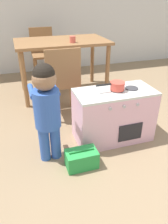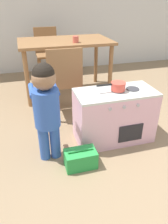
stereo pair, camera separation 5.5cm
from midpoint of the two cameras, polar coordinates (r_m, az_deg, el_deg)
The scene contains 9 objects.
ground_plane at distance 1.79m, azimuth 16.23°, elevation -19.94°, with size 16.00×16.00×0.00m, color #8E7556.
play_kitchen at distance 2.15m, azimuth 6.98°, elevation -0.84°, with size 0.75×0.39×0.53m.
toy_pot at distance 2.02m, azimuth 7.86°, elevation 6.89°, with size 0.28×0.13×0.08m.
child_figure at distance 1.76m, azimuth -10.70°, elevation 2.09°, with size 0.24×0.36×0.87m.
toy_basket at distance 1.89m, azimuth -1.51°, elevation -12.13°, with size 0.26×0.16×0.17m.
dining_table at distance 3.09m, azimuth -6.34°, elevation 16.29°, with size 1.23×0.73×0.76m.
dining_chair_near at distance 2.46m, azimuth -6.45°, elevation 7.95°, with size 0.37×0.37×0.83m.
dining_chair_far at distance 3.80m, azimuth -11.03°, elevation 15.04°, with size 0.37×0.37×0.83m.
cup_on_table at distance 2.90m, azimuth -3.58°, elevation 18.41°, with size 0.08×0.08×0.08m.
Camera 1 is at (-0.82, -0.92, 1.31)m, focal length 35.00 mm.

